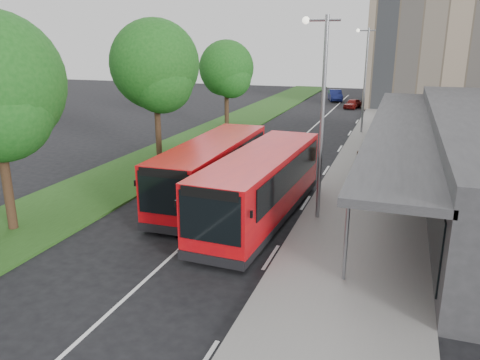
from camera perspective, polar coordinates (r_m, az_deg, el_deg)
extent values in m
plane|color=black|center=(19.22, -4.17, -5.48)|extent=(120.00, 120.00, 0.00)
cube|color=gray|center=(37.04, 17.05, 4.79)|extent=(5.00, 80.00, 0.15)
cube|color=#204516|center=(39.62, -2.13, 6.21)|extent=(5.00, 80.00, 0.10)
cube|color=silver|center=(32.92, 6.14, 3.89)|extent=(0.12, 70.00, 0.01)
cube|color=silver|center=(16.49, 3.79, -9.36)|extent=(0.12, 2.00, 0.01)
cube|color=silver|center=(21.90, 7.98, -2.76)|extent=(0.12, 2.00, 0.01)
cube|color=silver|center=(27.56, 10.45, 1.18)|extent=(0.12, 2.00, 0.01)
cube|color=silver|center=(33.34, 12.08, 3.77)|extent=(0.12, 2.00, 0.01)
cube|color=silver|center=(39.18, 13.23, 5.59)|extent=(0.12, 2.00, 0.01)
cube|color=silver|center=(45.07, 14.08, 6.94)|extent=(0.12, 2.00, 0.01)
cube|color=silver|center=(50.98, 14.74, 7.97)|extent=(0.12, 2.00, 0.01)
cube|color=silver|center=(56.91, 15.27, 8.79)|extent=(0.12, 2.00, 0.01)
cube|color=silver|center=(62.85, 15.69, 9.45)|extent=(0.12, 2.00, 0.01)
cube|color=tan|center=(58.75, 27.02, 16.67)|extent=(22.00, 12.00, 18.00)
cube|color=black|center=(25.00, 21.71, 2.45)|extent=(0.06, 24.00, 2.20)
cube|color=#2C2C2F|center=(24.64, 19.15, 6.57)|extent=(2.80, 26.00, 0.25)
cylinder|color=gray|center=(14.49, 12.86, -6.42)|extent=(0.12, 0.12, 3.30)
cylinder|color=gray|center=(35.78, 17.02, 6.97)|extent=(0.12, 0.12, 3.30)
cylinder|color=black|center=(20.09, -26.57, -0.09)|extent=(0.36, 0.36, 4.09)
sphere|color=#144E14|center=(18.85, -27.22, 7.55)|extent=(3.72, 3.72, 3.72)
cylinder|color=black|center=(29.44, -9.96, 6.35)|extent=(0.36, 0.36, 4.18)
sphere|color=#144E14|center=(29.02, -10.34, 13.74)|extent=(5.31, 5.31, 5.31)
sphere|color=#144E14|center=(28.44, -9.56, 11.81)|extent=(3.80, 3.80, 3.80)
sphere|color=#144E14|center=(29.74, -10.66, 12.51)|extent=(4.18, 4.18, 4.18)
cylinder|color=black|center=(40.27, -1.64, 8.89)|extent=(0.36, 0.36, 3.58)
sphere|color=#144E14|center=(39.96, -1.68, 13.52)|extent=(4.56, 4.56, 4.56)
sphere|color=#144E14|center=(39.43, -1.04, 12.30)|extent=(3.26, 3.26, 3.26)
sphere|color=#144E14|center=(40.64, -2.09, 12.76)|extent=(3.58, 3.58, 3.58)
cylinder|color=gray|center=(18.81, 9.97, 6.99)|extent=(0.16, 0.16, 8.00)
cylinder|color=gray|center=(18.60, 9.95, 18.65)|extent=(1.40, 0.10, 0.10)
sphere|color=silver|center=(18.71, 8.04, 18.72)|extent=(0.28, 0.28, 0.28)
cylinder|color=gray|center=(38.56, 14.99, 11.53)|extent=(0.16, 0.16, 8.00)
cylinder|color=gray|center=(38.46, 15.12, 17.19)|extent=(1.40, 0.10, 0.10)
sphere|color=silver|center=(38.51, 14.19, 17.25)|extent=(0.28, 0.28, 0.28)
cube|color=red|center=(19.29, 2.65, -0.35)|extent=(2.83, 10.05, 2.51)
cube|color=black|center=(19.69, 2.60, -3.77)|extent=(2.85, 10.07, 0.28)
cube|color=black|center=(14.83, -3.72, -4.64)|extent=(2.13, 0.15, 1.66)
cube|color=black|center=(23.82, 6.63, 3.84)|extent=(2.09, 0.15, 1.23)
cube|color=black|center=(19.83, -0.35, 1.49)|extent=(0.44, 8.52, 1.14)
cube|color=black|center=(19.09, 6.36, 0.78)|extent=(0.44, 8.52, 1.14)
cube|color=black|center=(15.42, -3.63, -9.75)|extent=(2.37, 0.19, 0.33)
cube|color=black|center=(14.55, -3.79, -1.70)|extent=(1.99, 0.13, 0.33)
cube|color=black|center=(15.51, -7.85, -2.87)|extent=(0.08, 0.08, 0.24)
cube|color=black|center=(14.44, 1.40, -4.20)|extent=(0.08, 0.08, 0.24)
cylinder|color=black|center=(17.25, -4.11, -6.60)|extent=(0.32, 0.87, 0.85)
cylinder|color=black|center=(16.54, 2.18, -7.63)|extent=(0.32, 0.87, 0.85)
cylinder|color=black|center=(22.86, 2.91, -0.67)|extent=(0.32, 0.87, 0.85)
cylinder|color=black|center=(22.33, 7.75, -1.23)|extent=(0.32, 0.87, 0.85)
cube|color=red|center=(21.76, -3.38, 1.50)|extent=(2.45, 9.74, 2.45)
cube|color=black|center=(22.11, -3.33, -1.49)|extent=(2.47, 9.76, 0.28)
cube|color=black|center=(17.45, -9.28, -1.68)|extent=(2.08, 0.08, 1.62)
cube|color=black|center=(26.14, 0.54, 4.99)|extent=(2.03, 0.08, 1.20)
cube|color=black|center=(22.35, -5.95, 3.01)|extent=(0.17, 8.32, 1.11)
cube|color=black|center=(21.51, -0.22, 2.56)|extent=(0.17, 8.32, 1.11)
cube|color=black|center=(17.94, -9.08, -6.04)|extent=(2.31, 0.11, 0.32)
cube|color=black|center=(17.21, -9.42, 0.80)|extent=(1.94, 0.07, 0.32)
cube|color=black|center=(18.16, -12.65, -0.37)|extent=(0.08, 0.08, 0.23)
cube|color=black|center=(17.02, -5.13, -1.18)|extent=(0.08, 0.08, 0.23)
cylinder|color=black|center=(19.78, -9.31, -3.72)|extent=(0.29, 0.84, 0.83)
cylinder|color=black|center=(19.00, -4.08, -4.40)|extent=(0.29, 0.84, 0.83)
cylinder|color=black|center=(25.23, -2.77, 0.97)|extent=(0.29, 0.84, 0.83)
cylinder|color=black|center=(24.62, 1.45, 0.59)|extent=(0.29, 0.84, 0.83)
cylinder|color=#3A2417|center=(28.57, 14.45, 2.60)|extent=(0.53, 0.53, 0.79)
cylinder|color=yellow|center=(34.57, 15.71, 5.02)|extent=(0.17, 0.17, 0.95)
imported|color=#5F0F0D|center=(53.78, 13.58, 9.05)|extent=(1.97, 3.34, 1.07)
imported|color=navy|center=(60.17, 11.53, 10.08)|extent=(2.42, 4.37, 1.37)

